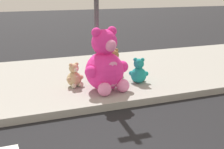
{
  "coord_description": "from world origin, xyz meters",
  "views": [
    {
      "loc": [
        -1.31,
        -2.29,
        2.33
      ],
      "look_at": [
        1.05,
        3.6,
        0.55
      ],
      "focal_mm": 50.29,
      "sensor_mm": 36.0,
      "label": 1
    }
  ],
  "objects_px": {
    "plush_brown": "(113,65)",
    "plush_teal": "(139,73)",
    "plush_tan": "(74,77)",
    "plush_pink_large": "(106,66)",
    "sign_pole": "(96,9)",
    "plush_lavender": "(94,67)"
  },
  "relations": [
    {
      "from": "sign_pole",
      "to": "plush_lavender",
      "type": "bearing_deg",
      "value": 78.46
    },
    {
      "from": "plush_lavender",
      "to": "plush_brown",
      "type": "distance_m",
      "value": 0.49
    },
    {
      "from": "plush_lavender",
      "to": "plush_tan",
      "type": "height_order",
      "value": "plush_tan"
    },
    {
      "from": "plush_pink_large",
      "to": "plush_tan",
      "type": "xyz_separation_m",
      "value": [
        -0.56,
        0.51,
        -0.33
      ]
    },
    {
      "from": "plush_pink_large",
      "to": "plush_lavender",
      "type": "relative_size",
      "value": 2.54
    },
    {
      "from": "plush_pink_large",
      "to": "plush_tan",
      "type": "distance_m",
      "value": 0.83
    },
    {
      "from": "plush_pink_large",
      "to": "plush_teal",
      "type": "xyz_separation_m",
      "value": [
        0.92,
        0.24,
        -0.31
      ]
    },
    {
      "from": "plush_brown",
      "to": "plush_pink_large",
      "type": "bearing_deg",
      "value": -119.54
    },
    {
      "from": "plush_pink_large",
      "to": "plush_brown",
      "type": "height_order",
      "value": "plush_pink_large"
    },
    {
      "from": "plush_pink_large",
      "to": "plush_lavender",
      "type": "xyz_separation_m",
      "value": [
        0.14,
        1.21,
        -0.33
      ]
    },
    {
      "from": "plush_teal",
      "to": "plush_pink_large",
      "type": "bearing_deg",
      "value": -165.2
    },
    {
      "from": "sign_pole",
      "to": "plush_tan",
      "type": "relative_size",
      "value": 5.85
    },
    {
      "from": "plush_pink_large",
      "to": "plush_brown",
      "type": "distance_m",
      "value": 1.25
    },
    {
      "from": "sign_pole",
      "to": "plush_tan",
      "type": "bearing_deg",
      "value": -172.34
    },
    {
      "from": "sign_pole",
      "to": "plush_lavender",
      "type": "relative_size",
      "value": 5.91
    },
    {
      "from": "plush_pink_large",
      "to": "plush_brown",
      "type": "bearing_deg",
      "value": 60.46
    },
    {
      "from": "plush_brown",
      "to": "plush_teal",
      "type": "distance_m",
      "value": 0.88
    },
    {
      "from": "plush_tan",
      "to": "plush_teal",
      "type": "bearing_deg",
      "value": -10.36
    },
    {
      "from": "plush_brown",
      "to": "plush_tan",
      "type": "xyz_separation_m",
      "value": [
        -1.16,
        -0.55,
        -0.05
      ]
    },
    {
      "from": "plush_pink_large",
      "to": "plush_lavender",
      "type": "distance_m",
      "value": 1.26
    },
    {
      "from": "plush_lavender",
      "to": "plush_teal",
      "type": "bearing_deg",
      "value": -51.13
    },
    {
      "from": "plush_lavender",
      "to": "plush_tan",
      "type": "distance_m",
      "value": 0.99
    }
  ]
}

